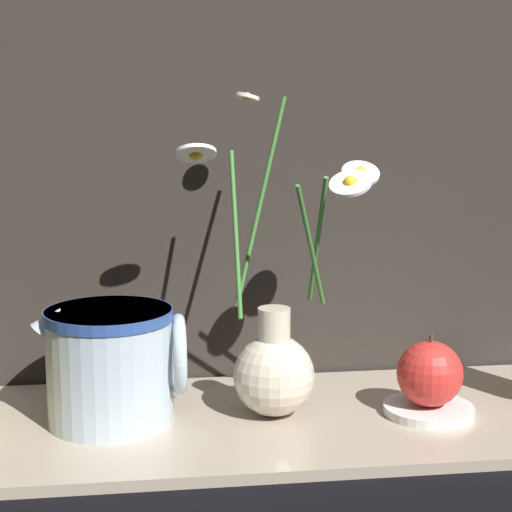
{
  "coord_description": "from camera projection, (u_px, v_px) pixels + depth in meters",
  "views": [
    {
      "loc": [
        -0.11,
        -0.9,
        0.36
      ],
      "look_at": [
        0.01,
        0.0,
        0.2
      ],
      "focal_mm": 60.0,
      "sensor_mm": 36.0,
      "label": 1
    }
  ],
  "objects": [
    {
      "name": "ceramic_pitcher",
      "position": [
        112.0,
        361.0,
        0.93
      ],
      "size": [
        0.16,
        0.14,
        0.14
      ],
      "color": "silver",
      "rests_on": "shelf"
    },
    {
      "name": "orange_fruit",
      "position": [
        430.0,
        374.0,
        0.96
      ],
      "size": [
        0.07,
        0.07,
        0.08
      ],
      "color": "red",
      "rests_on": "saucer_plate"
    },
    {
      "name": "saucer_plate",
      "position": [
        428.0,
        409.0,
        0.97
      ],
      "size": [
        0.1,
        0.1,
        0.01
      ],
      "color": "white",
      "rests_on": "shelf"
    },
    {
      "name": "ground_plane",
      "position": [
        248.0,
        428.0,
        0.96
      ],
      "size": [
        6.0,
        6.0,
        0.0
      ],
      "primitive_type": "plane",
      "color": "black"
    },
    {
      "name": "vase_with_flowers",
      "position": [
        275.0,
        361.0,
        0.95
      ],
      "size": [
        0.22,
        0.15,
        0.36
      ],
      "color": "beige",
      "rests_on": "shelf"
    },
    {
      "name": "shelf",
      "position": [
        248.0,
        422.0,
        0.96
      ],
      "size": [
        0.88,
        0.29,
        0.01
      ],
      "color": "tan",
      "rests_on": "ground_plane"
    }
  ]
}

